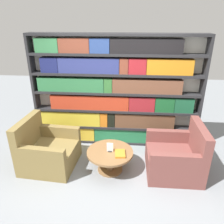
# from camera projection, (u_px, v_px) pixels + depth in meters

# --- Properties ---
(ground_plane) EXTENTS (14.00, 14.00, 0.00)m
(ground_plane) POSITION_uv_depth(u_px,v_px,m) (111.00, 181.00, 3.79)
(ground_plane) COLOR gray
(bookshelf) EXTENTS (3.48, 0.30, 2.34)m
(bookshelf) POSITION_uv_depth(u_px,v_px,m) (114.00, 94.00, 4.55)
(bookshelf) COLOR silver
(bookshelf) RESTS_ON ground_plane
(armchair_left) EXTENTS (1.00, 0.99, 0.93)m
(armchair_left) POSITION_uv_depth(u_px,v_px,m) (47.00, 151.00, 4.09)
(armchair_left) COLOR olive
(armchair_left) RESTS_ON ground_plane
(armchair_right) EXTENTS (0.93, 0.92, 0.93)m
(armchair_right) POSITION_uv_depth(u_px,v_px,m) (176.00, 157.00, 3.91)
(armchair_right) COLOR brown
(armchair_right) RESTS_ON ground_plane
(coffee_table) EXTENTS (0.83, 0.83, 0.40)m
(coffee_table) POSITION_uv_depth(u_px,v_px,m) (110.00, 157.00, 3.95)
(coffee_table) COLOR brown
(coffee_table) RESTS_ON ground_plane
(table_sign) EXTENTS (0.12, 0.06, 0.17)m
(table_sign) POSITION_uv_depth(u_px,v_px,m) (110.00, 148.00, 3.87)
(table_sign) COLOR black
(table_sign) RESTS_ON coffee_table
(stray_book) EXTENTS (0.20, 0.26, 0.03)m
(stray_book) POSITION_uv_depth(u_px,v_px,m) (120.00, 154.00, 3.81)
(stray_book) COLOR orange
(stray_book) RESTS_ON coffee_table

